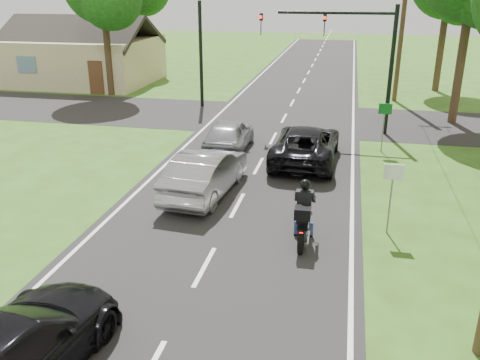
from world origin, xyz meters
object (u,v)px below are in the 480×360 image
dark_suv (306,144)px  sign_green (385,116)px  utility_pole_far (403,16)px  sign_white (392,182)px  motorcycle_rider (303,218)px  dark_car_behind (9,354)px  silver_suv (229,135)px  traffic_signal (352,46)px  silver_sedan (206,173)px

dark_suv → sign_green: 3.81m
utility_pole_far → sign_white: (-1.50, -19.02, -3.49)m
motorcycle_rider → dark_car_behind: 8.08m
silver_suv → sign_white: bearing=132.5°
traffic_signal → sign_green: bearing=-62.6°
silver_sedan → sign_white: 6.28m
dark_car_behind → sign_green: sign_green is taller
traffic_signal → sign_green: 4.24m
dark_suv → traffic_signal: size_ratio=0.84×
sign_white → motorcycle_rider: bearing=-156.1°
traffic_signal → sign_white: 11.39m
traffic_signal → sign_white: (1.36, -11.02, -2.54)m
traffic_signal → utility_pole_far: utility_pole_far is taller
dark_suv → sign_green: size_ratio=2.52×
silver_sedan → sign_white: size_ratio=2.22×
utility_pole_far → motorcycle_rider: bearing=-100.9°
motorcycle_rider → silver_sedan: bearing=141.1°
sign_white → sign_green: 8.00m
traffic_signal → sign_green: size_ratio=3.00×
silver_suv → dark_car_behind: size_ratio=0.82×
motorcycle_rider → silver_suv: 8.72m
silver_sedan → sign_green: 8.81m
silver_suv → sign_green: (6.51, 1.28, 0.87)m
dark_suv → silver_sedan: (-3.06, -4.21, 0.03)m
dark_suv → motorcycle_rider: bearing=95.8°
silver_sedan → sign_green: size_ratio=2.22×
traffic_signal → dark_car_behind: bearing=-106.4°
dark_suv → sign_white: size_ratio=2.52×
silver_suv → traffic_signal: (4.95, 4.29, 3.41)m
dark_car_behind → sign_green: (7.09, 15.75, 0.85)m
silver_suv → sign_green: size_ratio=1.98×
silver_sedan → silver_suv: 4.97m
motorcycle_rider → dark_car_behind: motorcycle_rider is taller
motorcycle_rider → utility_pole_far: 20.90m
utility_pole_far → sign_white: 19.39m
sign_white → dark_car_behind: bearing=-131.6°
silver_sedan → utility_pole_far: 19.29m
silver_sedan → motorcycle_rider: bearing=147.0°
dark_car_behind → motorcycle_rider: bearing=-119.1°
dark_suv → silver_suv: bearing=-11.2°
silver_suv → dark_car_behind: (-0.58, -14.47, 0.02)m
traffic_signal → dark_suv: bearing=-107.2°
silver_suv → sign_white: (6.31, -6.72, 0.87)m
silver_suv → utility_pole_far: size_ratio=0.42×
dark_suv → silver_sedan: silver_sedan is taller
silver_suv → traffic_signal: size_ratio=0.66×
silver_suv → silver_sedan: bearing=93.2°
traffic_signal → utility_pole_far: 8.55m
sign_white → silver_suv: bearing=133.2°
sign_white → sign_green: (0.20, 8.00, 0.00)m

